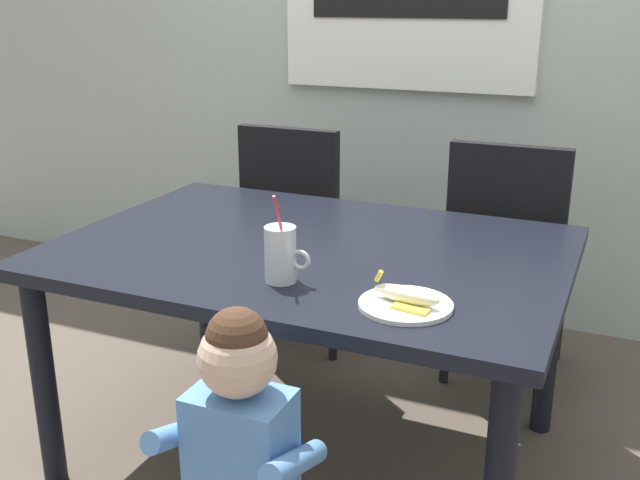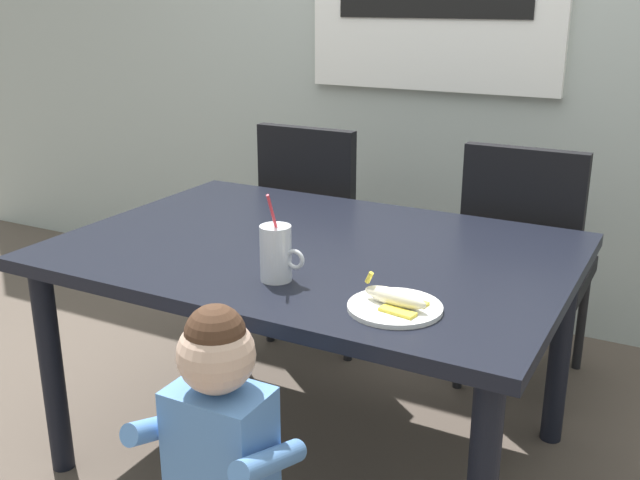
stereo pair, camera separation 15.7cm
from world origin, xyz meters
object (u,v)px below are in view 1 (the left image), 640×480
Objects in this scene: dining_chair_left at (301,223)px; dining_chair_right at (508,250)px; dining_table at (311,271)px; milk_cup at (281,257)px; snack_plate at (406,305)px; peeled_banana at (407,296)px; toddler_standing at (240,440)px.

dining_chair_left and dining_chair_right have the same top height.
dining_table is 6.14× the size of milk_cup.
dining_chair_left is 1.16m from milk_cup.
dining_table is at bearing 140.55° from snack_plate.
dining_chair_right is (0.86, -0.00, 0.00)m from dining_chair_left.
dining_table is 1.58× the size of dining_chair_left.
dining_chair_right is 5.49× the size of peeled_banana.
dining_chair_left is 5.49× the size of peeled_banana.
toddler_standing is at bearing 110.19° from dining_chair_left.
toddler_standing is at bearing -75.70° from milk_cup.
milk_cup is at bearing 112.46° from dining_chair_left.
toddler_standing is 3.64× the size of snack_plate.
snack_plate is (0.24, 0.39, 0.21)m from toddler_standing.
dining_table is 0.89m from dining_chair_right.
dining_chair_right reaches higher than toddler_standing.
peeled_banana is (-0.07, -1.08, 0.22)m from dining_chair_right.
milk_cup is (-0.42, -1.04, 0.25)m from dining_chair_right.
milk_cup is (-0.11, 0.42, 0.27)m from toddler_standing.
dining_chair_left reaches higher than dining_table.
snack_plate is (-0.07, -1.08, 0.19)m from dining_chair_right.
dining_chair_left is 4.17× the size of snack_plate.
dining_chair_left is at bearing 110.19° from toddler_standing.
peeled_banana is (0.79, -1.08, 0.22)m from dining_chair_left.
peeled_banana reaches higher than dining_table.
peeled_banana is at bearing -5.74° from milk_cup.
toddler_standing is at bearing 77.94° from dining_chair_right.
dining_table is 0.54m from peeled_banana.
dining_table is 8.65× the size of peeled_banana.
dining_chair_right reaches higher than dining_table.
dining_table is at bearing 99.54° from milk_cup.
snack_plate is (0.79, -1.08, 0.19)m from dining_chair_left.
dining_chair_right is 1.10m from peeled_banana.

